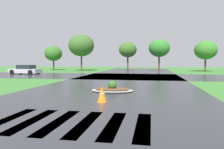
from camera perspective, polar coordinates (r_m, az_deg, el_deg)
asphalt_roadway at (r=12.65m, az=-1.34°, el=-5.24°), size 11.63×80.00×0.01m
asphalt_cross_road at (r=26.87m, az=4.75°, el=-0.46°), size 90.00×10.46×0.01m
crosswalk_stripes at (r=7.33m, az=-10.26°, el=-11.98°), size 4.95×3.06×0.01m
median_island at (r=14.14m, az=0.08°, el=-3.73°), size 2.67×1.99×0.68m
car_silver_hatch at (r=33.24m, az=-21.29°, el=1.14°), size 4.25×2.35×1.28m
traffic_cone at (r=10.48m, az=-2.57°, el=-5.18°), size 0.47×0.47×0.73m
background_treeline at (r=39.48m, az=7.97°, el=6.60°), size 37.56×6.08×6.50m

